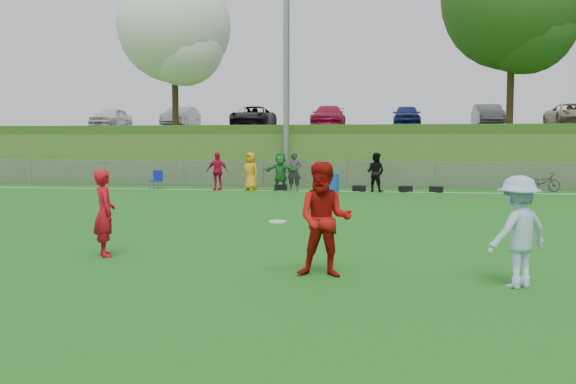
% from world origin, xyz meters
% --- Properties ---
extents(ground, '(120.00, 120.00, 0.00)m').
position_xyz_m(ground, '(0.00, 0.00, 0.00)').
color(ground, '#1E6615').
rests_on(ground, ground).
extents(sideline_far, '(60.00, 0.10, 0.01)m').
position_xyz_m(sideline_far, '(0.00, 18.00, 0.01)').
color(sideline_far, white).
rests_on(sideline_far, ground).
extents(fence, '(58.00, 0.06, 1.30)m').
position_xyz_m(fence, '(0.00, 20.00, 0.65)').
color(fence, gray).
rests_on(fence, ground).
extents(light_pole, '(1.20, 0.40, 12.15)m').
position_xyz_m(light_pole, '(-3.00, 20.80, 6.71)').
color(light_pole, gray).
rests_on(light_pole, ground).
extents(berm, '(120.00, 18.00, 3.00)m').
position_xyz_m(berm, '(0.00, 31.00, 1.50)').
color(berm, '#305A19').
rests_on(berm, ground).
extents(parking_lot, '(120.00, 12.00, 0.10)m').
position_xyz_m(parking_lot, '(0.00, 33.00, 3.05)').
color(parking_lot, black).
rests_on(parking_lot, berm).
extents(tree_white_flowering, '(6.30, 6.30, 8.78)m').
position_xyz_m(tree_white_flowering, '(-9.84, 24.92, 8.32)').
color(tree_white_flowering, black).
rests_on(tree_white_flowering, berm).
extents(tree_green_near, '(7.14, 7.14, 9.95)m').
position_xyz_m(tree_green_near, '(8.16, 24.42, 9.03)').
color(tree_green_near, black).
rests_on(tree_green_near, berm).
extents(car_row, '(32.04, 5.18, 1.44)m').
position_xyz_m(car_row, '(-1.17, 32.00, 3.82)').
color(car_row, white).
rests_on(car_row, parking_lot).
extents(spectator_row, '(8.07, 0.92, 1.69)m').
position_xyz_m(spectator_row, '(-2.58, 18.00, 0.85)').
color(spectator_row, red).
rests_on(spectator_row, ground).
extents(gear_bags, '(7.33, 0.52, 0.26)m').
position_xyz_m(gear_bags, '(1.09, 18.10, 0.13)').
color(gear_bags, black).
rests_on(gear_bags, ground).
extents(player_red_left, '(0.66, 0.71, 1.63)m').
position_xyz_m(player_red_left, '(-3.34, 1.34, 0.82)').
color(player_red_left, '#B80C1B').
rests_on(player_red_left, ground).
extents(player_red_center, '(0.91, 0.71, 1.83)m').
position_xyz_m(player_red_center, '(0.91, 0.16, 0.92)').
color(player_red_center, '#A50F0B').
rests_on(player_red_center, ground).
extents(player_blue, '(1.22, 1.12, 1.65)m').
position_xyz_m(player_blue, '(3.78, -0.16, 0.82)').
color(player_blue, '#A4C1E4').
rests_on(player_blue, ground).
extents(frisbee, '(0.28, 0.28, 0.03)m').
position_xyz_m(frisbee, '(0.15, 0.18, 0.86)').
color(frisbee, white).
rests_on(frisbee, ground).
extents(recycling_bin, '(0.58, 0.58, 0.82)m').
position_xyz_m(recycling_bin, '(-0.45, 17.20, 0.41)').
color(recycling_bin, '#1046B5').
rests_on(recycling_bin, ground).
extents(camp_chair, '(0.53, 0.54, 0.85)m').
position_xyz_m(camp_chair, '(-8.64, 18.15, 0.25)').
color(camp_chair, '#0D1C93').
rests_on(camp_chair, ground).
extents(bicycle, '(1.72, 0.89, 0.86)m').
position_xyz_m(bicycle, '(8.43, 19.00, 0.43)').
color(bicycle, '#303032').
rests_on(bicycle, ground).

